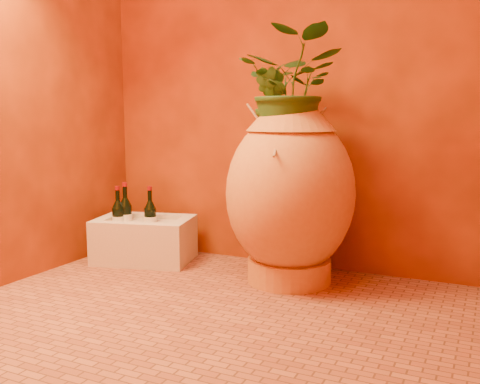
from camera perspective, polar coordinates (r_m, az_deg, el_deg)
The scene contains 11 objects.
floor at distance 2.59m, azimuth -3.06°, elevation -12.99°, with size 2.50×2.50×0.00m, color brown.
wall_back at distance 3.34m, azimuth 5.26°, elevation 13.57°, with size 2.50×0.02×2.50m, color #5A1E05.
wall_left at distance 3.23m, azimuth -23.69°, elevation 13.12°, with size 0.02×2.00×2.50m, color #5A1E05.
amphora at distance 2.98m, azimuth 5.37°, elevation -0.06°, with size 0.91×0.91×1.02m.
stone_basin at distance 3.52m, azimuth -10.14°, elevation -5.10°, with size 0.68×0.55×0.28m.
wine_bottle_a at distance 3.58m, azimuth -12.10°, elevation -2.56°, with size 0.09×0.09×0.35m.
wine_bottle_b at distance 3.56m, azimuth -12.86°, elevation -2.77°, with size 0.08×0.08×0.33m.
wine_bottle_c at distance 3.51m, azimuth -9.55°, elevation -2.84°, with size 0.08×0.08×0.33m.
wall_tap at distance 3.29m, azimuth 2.35°, elevation 5.05°, with size 0.08×0.17×0.18m.
plant_main at distance 2.95m, azimuth 5.70°, elevation 11.01°, with size 0.55×0.48×0.61m, color #1D4217.
plant_side at distance 2.94m, azimuth 3.46°, elevation 9.34°, with size 0.21×0.17×0.39m, color #1D4217.
Camera 1 is at (1.16, -2.12, 0.93)m, focal length 40.00 mm.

